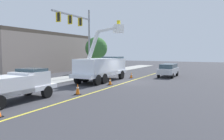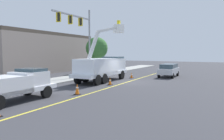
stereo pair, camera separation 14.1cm
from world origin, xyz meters
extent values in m
plane|color=#38383D|center=(0.00, 0.00, 0.00)|extent=(120.00, 120.00, 0.00)
cube|color=#9E9E99|center=(-0.46, 7.45, 0.06)|extent=(60.11, 7.31, 0.12)
cube|color=yellow|center=(0.00, 0.00, 0.00)|extent=(49.91, 3.25, 0.01)
cube|color=white|center=(-0.99, 2.73, 0.90)|extent=(8.34, 3.00, 0.36)
cube|color=white|center=(1.63, 2.89, 1.67)|extent=(2.76, 2.51, 1.60)
cube|color=#384C56|center=(1.83, 2.91, 2.37)|extent=(1.93, 2.21, 0.64)
cube|color=white|center=(-1.98, 2.67, 1.62)|extent=(5.39, 2.82, 1.80)
cube|color=white|center=(-2.91, 2.40, 3.94)|extent=(1.42, 0.70, 2.84)
cube|color=white|center=(-0.99, 1.78, 5.63)|extent=(2.90, 1.18, 0.93)
cube|color=white|center=(0.39, 1.33, 5.80)|extent=(0.90, 0.90, 0.90)
cube|color=yellow|center=(0.39, 1.33, 6.40)|extent=(0.36, 0.24, 0.60)
cylinder|color=black|center=(1.80, 4.03, 0.52)|extent=(1.06, 0.40, 1.04)
cylinder|color=black|center=(1.94, 1.79, 0.52)|extent=(1.06, 0.40, 1.04)
cylinder|color=black|center=(-2.54, 3.76, 0.52)|extent=(1.06, 0.40, 1.04)
cylinder|color=black|center=(-2.40, 1.52, 0.52)|extent=(1.06, 0.40, 1.04)
cylinder|color=black|center=(-3.85, 3.68, 0.52)|extent=(1.06, 0.40, 1.04)
cylinder|color=black|center=(-3.71, 1.44, 0.52)|extent=(1.06, 0.40, 1.04)
cube|color=white|center=(-12.17, 2.04, 0.75)|extent=(5.72, 2.44, 0.30)
cube|color=white|center=(-10.94, 2.12, 1.30)|extent=(2.13, 2.05, 1.10)
cube|color=#384C56|center=(-10.74, 2.13, 1.78)|extent=(1.45, 1.84, 0.56)
cube|color=white|center=(-13.17, 1.98, 1.15)|extent=(3.48, 2.30, 1.10)
cylinder|color=black|center=(-10.38, 3.10, 0.42)|extent=(0.86, 0.35, 0.84)
cylinder|color=black|center=(-10.27, 1.21, 0.42)|extent=(0.86, 0.35, 0.84)
cube|color=silver|center=(7.27, -2.36, 0.79)|extent=(4.91, 2.19, 0.70)
cube|color=#384C56|center=(7.42, -2.35, 1.39)|extent=(3.55, 1.88, 0.60)
cylinder|color=black|center=(5.70, -3.31, 0.34)|extent=(0.69, 0.28, 0.68)
cylinder|color=black|center=(5.59, -1.61, 0.34)|extent=(0.69, 0.28, 0.68)
cylinder|color=black|center=(8.96, -3.11, 0.34)|extent=(0.69, 0.28, 0.68)
cylinder|color=black|center=(8.85, -1.41, 0.34)|extent=(0.69, 0.28, 0.68)
cube|color=black|center=(-8.27, 0.11, 0.02)|extent=(0.40, 0.40, 0.04)
cone|color=orange|center=(-8.27, 0.11, 0.44)|extent=(0.32, 0.32, 0.80)
cylinder|color=white|center=(-8.27, 0.11, 0.52)|extent=(0.20, 0.20, 0.08)
cube|color=black|center=(-2.80, 0.53, 0.02)|extent=(0.40, 0.40, 0.04)
cone|color=orange|center=(-2.80, 0.53, 0.38)|extent=(0.32, 0.32, 0.69)
cylinder|color=white|center=(-2.80, 0.53, 0.45)|extent=(0.20, 0.20, 0.08)
cube|color=black|center=(3.54, 1.23, 0.02)|extent=(0.40, 0.40, 0.04)
cone|color=orange|center=(3.54, 1.23, 0.37)|extent=(0.32, 0.32, 0.66)
cylinder|color=white|center=(3.54, 1.23, 0.44)|extent=(0.20, 0.20, 0.08)
cylinder|color=gray|center=(2.06, 6.60, 4.31)|extent=(0.22, 0.22, 8.63)
cube|color=gray|center=(-1.38, 6.39, 7.43)|extent=(6.89, 0.59, 0.16)
cube|color=gold|center=(0.10, 6.48, 6.88)|extent=(0.15, 0.57, 1.00)
cube|color=black|center=(0.10, 6.38, 6.88)|extent=(0.22, 0.33, 0.84)
cube|color=gold|center=(-1.87, 6.36, 6.88)|extent=(0.15, 0.57, 1.00)
cube|color=black|center=(-1.86, 6.26, 6.88)|extent=(0.22, 0.33, 0.84)
cube|color=gold|center=(-3.84, 6.24, 6.88)|extent=(0.15, 0.57, 1.00)
cube|color=black|center=(-3.83, 6.14, 6.88)|extent=(0.22, 0.33, 0.84)
cube|color=gray|center=(3.95, 17.58, 2.92)|extent=(19.64, 7.69, 5.85)
cube|color=#4C4238|center=(3.95, 17.58, 6.10)|extent=(19.64, 7.69, 0.50)
cylinder|color=brown|center=(7.09, 8.95, 1.33)|extent=(0.32, 0.32, 2.66)
sphere|color=#33662D|center=(7.09, 8.95, 3.87)|extent=(3.44, 3.44, 3.44)
camera|label=1|loc=(-20.81, -10.22, 3.12)|focal=34.60mm
camera|label=2|loc=(-20.73, -10.34, 3.12)|focal=34.60mm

